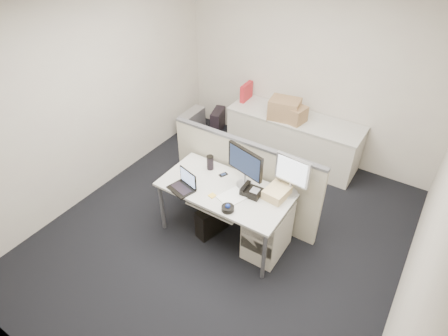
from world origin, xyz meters
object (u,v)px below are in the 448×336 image
Objects in this scene: desk at (225,193)px; monitor_main at (245,168)px; laptop at (181,182)px; desk_phone at (251,192)px.

desk is 3.05× the size of monitor_main.
monitor_main reaches higher than laptop.
desk_phone is at bearing -18.92° from monitor_main.
laptop is (-0.56, -0.46, -0.14)m from monitor_main.
desk is at bearing -115.03° from monitor_main.
desk is 6.87× the size of desk_phone.
monitor_main reaches higher than desk_phone.
monitor_main is 2.25× the size of desk_phone.
laptop is (-0.41, -0.28, 0.17)m from desk.
desk is 0.39m from monitor_main.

